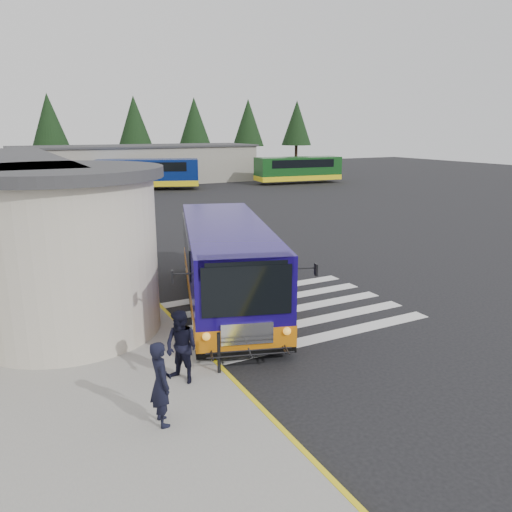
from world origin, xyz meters
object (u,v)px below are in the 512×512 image
pedestrian_b (181,347)px  far_bus_a (148,173)px  pedestrian_a (161,383)px  transit_bus (227,267)px  bollard (219,353)px  far_bus_b (298,169)px

pedestrian_b → far_bus_a: (10.43, 39.49, 0.66)m
pedestrian_a → far_bus_a: bearing=-15.5°
transit_bus → bollard: 5.34m
pedestrian_b → far_bus_a: 40.85m
pedestrian_a → pedestrian_b: size_ratio=1.01×
far_bus_b → pedestrian_a: bearing=150.5°
transit_bus → pedestrian_b: transit_bus is taller
bollard → far_bus_b: bearing=55.2°
bollard → transit_bus: bearing=63.4°
pedestrian_b → far_bus_a: bearing=134.4°
far_bus_a → far_bus_b: size_ratio=1.05×
transit_bus → far_bus_b: bearing=72.2°
pedestrian_a → bollard: (1.89, 1.46, -0.37)m
bollard → far_bus_b: far_bus_b is taller
pedestrian_a → far_bus_a: (11.37, 40.96, 0.65)m
pedestrian_a → far_bus_b: far_bus_b is taller
pedestrian_a → pedestrian_b: bearing=-32.9°
pedestrian_b → bollard: size_ratio=1.68×
pedestrian_a → far_bus_b: bearing=-35.7°
pedestrian_b → far_bus_b: size_ratio=0.18×
pedestrian_b → bollard: (0.95, -0.01, -0.35)m
far_bus_a → bollard: bearing=-173.3°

